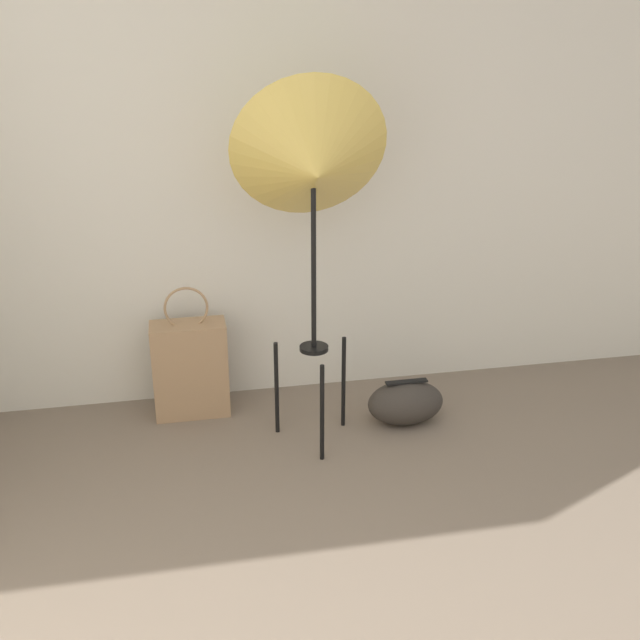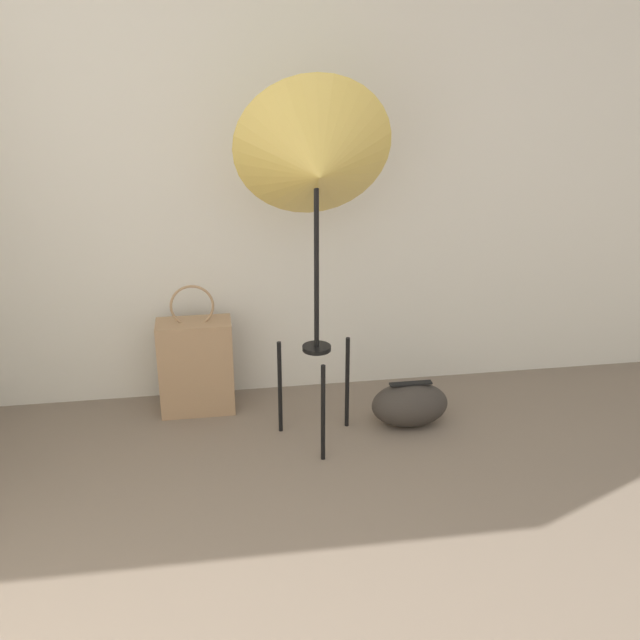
# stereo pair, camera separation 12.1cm
# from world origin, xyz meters

# --- Properties ---
(wall_back) EXTENTS (8.00, 0.05, 2.60)m
(wall_back) POSITION_xyz_m (0.00, 2.62, 1.30)
(wall_back) COLOR beige
(wall_back) RESTS_ON ground_plane
(photo_umbrella) EXTENTS (0.67, 0.47, 1.64)m
(photo_umbrella) POSITION_xyz_m (0.28, 2.04, 1.27)
(photo_umbrella) COLOR black
(photo_umbrella) RESTS_ON ground_plane
(tote_bag) EXTENTS (0.36, 0.18, 0.66)m
(tote_bag) POSITION_xyz_m (-0.26, 2.40, 0.24)
(tote_bag) COLOR #9E7A56
(tote_bag) RESTS_ON ground_plane
(duffel_bag) EXTENTS (0.37, 0.22, 0.23)m
(duffel_bag) POSITION_xyz_m (0.74, 2.10, 0.11)
(duffel_bag) COLOR #332D28
(duffel_bag) RESTS_ON ground_plane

